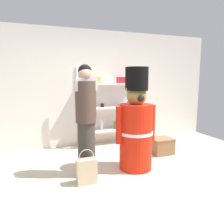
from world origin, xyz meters
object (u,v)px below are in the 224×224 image
teddy_bear_guard (136,126)px  display_crate (162,146)px  person_shopper (86,118)px  merchandise_shelf (109,105)px  shopping_bag (87,171)px

teddy_bear_guard → display_crate: size_ratio=3.96×
person_shopper → display_crate: person_shopper is taller
teddy_bear_guard → display_crate: bearing=29.5°
merchandise_shelf → person_shopper: size_ratio=1.03×
teddy_bear_guard → shopping_bag: teddy_bear_guard is taller
shopping_bag → person_shopper: bearing=74.7°
person_shopper → shopping_bag: bearing=-105.3°
merchandise_shelf → person_shopper: (-0.94, -1.49, 0.01)m
merchandise_shelf → display_crate: (0.75, -1.05, -0.75)m
person_shopper → merchandise_shelf: bearing=57.8°
person_shopper → shopping_bag: (-0.08, -0.29, -0.72)m
display_crate → shopping_bag: bearing=-157.6°
teddy_bear_guard → person_shopper: (-0.85, 0.04, 0.18)m
person_shopper → display_crate: size_ratio=4.03×
teddy_bear_guard → merchandise_shelf: bearing=86.6°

